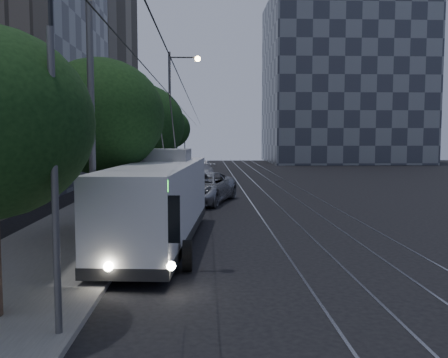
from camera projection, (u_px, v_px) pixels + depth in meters
name	position (u px, v px, depth m)	size (l,w,h in m)	color
ground	(267.00, 236.00, 19.89)	(120.00, 120.00, 0.00)	black
sidewalk	(142.00, 185.00, 39.52)	(5.00, 90.00, 0.15)	slate
tram_rails	(267.00, 185.00, 39.89)	(4.52, 90.00, 0.02)	#92929A
overhead_wires	(173.00, 142.00, 39.31)	(2.23, 90.00, 6.00)	black
building_tan_far	(66.00, 23.00, 59.48)	(14.40, 22.40, 34.80)	gray
building_distant_right	(342.00, 82.00, 74.26)	(22.00, 18.00, 24.00)	#363944
trolleybus	(160.00, 202.00, 18.20)	(3.30, 11.53, 5.63)	silver
pickup_silver	(201.00, 188.00, 29.48)	(3.03, 6.57, 1.83)	#9FA1A6
car_white_a	(202.00, 178.00, 38.52)	(1.68, 4.17, 1.42)	silver
car_white_b	(193.00, 173.00, 42.34)	(2.21, 5.43, 1.58)	silver
car_white_c	(199.00, 169.00, 48.56)	(1.60, 4.58, 1.51)	#B4B5B9
car_white_d	(188.00, 168.00, 50.46)	(1.54, 3.83, 1.31)	#B8B9BC
tree_1	(100.00, 117.00, 19.24)	(4.97, 4.97, 6.96)	black
tree_2	(138.00, 125.00, 30.25)	(5.62, 5.62, 7.15)	black
tree_3	(150.00, 135.00, 40.82)	(4.36, 4.36, 5.97)	black
tree_4	(159.00, 130.00, 46.07)	(4.54, 4.54, 6.54)	black
tree_5	(168.00, 129.00, 54.16)	(4.87, 4.87, 6.90)	black
streetlamp_near	(105.00, 54.00, 14.60)	(2.55, 0.44, 10.64)	#535356
streetlamp_far	(175.00, 106.00, 38.93)	(2.51, 0.44, 10.44)	#535356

